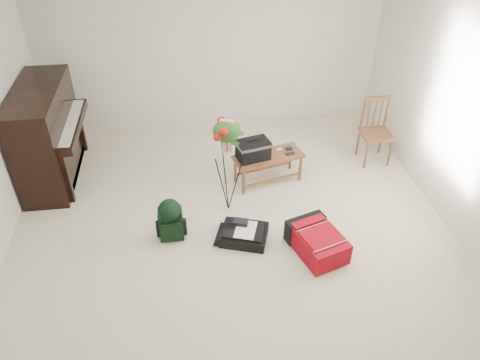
{
  "coord_description": "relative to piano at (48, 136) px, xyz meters",
  "views": [
    {
      "loc": [
        -0.43,
        -3.8,
        3.69
      ],
      "look_at": [
        0.12,
        0.35,
        0.6
      ],
      "focal_mm": 35.0,
      "sensor_mm": 36.0,
      "label": 1
    }
  ],
  "objects": [
    {
      "name": "piano",
      "position": [
        0.0,
        0.0,
        0.0
      ],
      "size": [
        0.71,
        1.5,
        1.25
      ],
      "color": "black",
      "rests_on": "floor"
    },
    {
      "name": "wall_back",
      "position": [
        2.19,
        1.15,
        0.65
      ],
      "size": [
        5.0,
        0.04,
        2.5
      ],
      "primitive_type": "cube",
      "color": "silver",
      "rests_on": "floor"
    },
    {
      "name": "black_duffel",
      "position": [
        2.31,
        -1.56,
        -0.52
      ],
      "size": [
        0.61,
        0.54,
        0.21
      ],
      "rotation": [
        0.0,
        0.0,
        -0.32
      ],
      "color": "black",
      "rests_on": "floor"
    },
    {
      "name": "red_suitcase",
      "position": [
        3.07,
        -1.82,
        -0.45
      ],
      "size": [
        0.62,
        0.77,
        0.28
      ],
      "rotation": [
        0.0,
        0.0,
        0.32
      ],
      "color": "#AE0719",
      "rests_on": "floor"
    },
    {
      "name": "green_backpack",
      "position": [
        1.5,
        -1.43,
        -0.31
      ],
      "size": [
        0.27,
        0.26,
        0.52
      ],
      "rotation": [
        0.0,
        0.0,
        -0.01
      ],
      "color": "black",
      "rests_on": "floor"
    },
    {
      "name": "ceiling",
      "position": [
        2.19,
        -1.6,
        1.9
      ],
      "size": [
        5.0,
        5.5,
        0.01
      ],
      "primitive_type": "cube",
      "color": "white",
      "rests_on": "wall_back"
    },
    {
      "name": "flower_stand",
      "position": [
        2.19,
        -1.01,
        0.02
      ],
      "size": [
        0.5,
        0.5,
        1.28
      ],
      "rotation": [
        0.0,
        0.0,
        -0.3
      ],
      "color": "black",
      "rests_on": "floor"
    },
    {
      "name": "dining_chair",
      "position": [
        4.31,
        -0.18,
        -0.16
      ],
      "size": [
        0.39,
        0.39,
        0.9
      ],
      "rotation": [
        0.0,
        0.0,
        0.0
      ],
      "color": "brown",
      "rests_on": "floor"
    },
    {
      "name": "floor",
      "position": [
        2.19,
        -1.6,
        -0.6
      ],
      "size": [
        5.0,
        5.5,
        0.01
      ],
      "primitive_type": "cube",
      "color": "beige",
      "rests_on": "ground"
    },
    {
      "name": "bench",
      "position": [
        2.63,
        -0.49,
        -0.11
      ],
      "size": [
        0.95,
        0.57,
        0.69
      ],
      "rotation": [
        0.0,
        0.0,
        0.25
      ],
      "color": "brown",
      "rests_on": "floor"
    },
    {
      "name": "wall_right",
      "position": [
        4.69,
        -1.6,
        0.65
      ],
      "size": [
        0.04,
        5.5,
        2.5
      ],
      "primitive_type": "cube",
      "color": "silver",
      "rests_on": "floor"
    }
  ]
}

